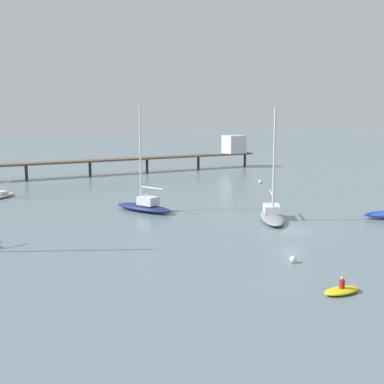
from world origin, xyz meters
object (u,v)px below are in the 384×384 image
sailboat_navy (145,205)px  mooring_buoy_outer (260,182)px  sailboat_gray (272,213)px  pier (160,153)px  mooring_buoy_near (293,259)px  dinghy_yellow (342,290)px

sailboat_navy → mooring_buoy_outer: 27.42m
sailboat_gray → sailboat_navy: 14.84m
pier → mooring_buoy_near: bearing=-110.5°
pier → sailboat_gray: 44.91m
mooring_buoy_near → mooring_buoy_outer: 42.12m
pier → dinghy_yellow: size_ratio=23.07×
sailboat_gray → mooring_buoy_near: 15.57m
sailboat_gray → mooring_buoy_outer: size_ratio=20.01×
mooring_buoy_near → mooring_buoy_outer: bearing=52.0°
sailboat_navy → dinghy_yellow: bearing=-94.1°
pier → sailboat_navy: sailboat_navy is taller
sailboat_gray → pier: bearing=75.1°
mooring_buoy_near → sailboat_gray: bearing=53.3°
sailboat_navy → mooring_buoy_outer: sailboat_navy is taller
pier → dinghy_yellow: 66.53m
sailboat_gray → sailboat_navy: sailboat_navy is taller
dinghy_yellow → mooring_buoy_near: size_ratio=5.32×
dinghy_yellow → mooring_buoy_near: (2.14, 6.56, 0.07)m
mooring_buoy_near → mooring_buoy_outer: mooring_buoy_outer is taller
pier → dinghy_yellow: (-22.98, -62.35, -3.22)m
pier → dinghy_yellow: pier is taller
dinghy_yellow → mooring_buoy_near: dinghy_yellow is taller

